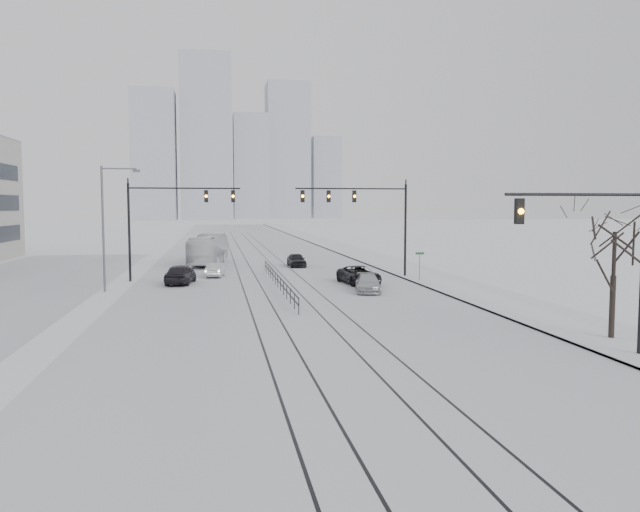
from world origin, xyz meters
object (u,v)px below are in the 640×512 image
Objects in this scene: sedan_nb_right at (368,284)px; sedan_nb_front at (359,275)px; sedan_sb_outer at (216,270)px; sedan_sb_inner at (180,274)px; bare_tree at (615,243)px; traffic_mast_near at (607,246)px; sedan_nb_far at (296,260)px; box_truck at (209,250)px.

sedan_nb_front is at bearing 96.23° from sedan_nb_right.
sedan_sb_outer is 0.73× the size of sedan_nb_front.
sedan_sb_inner is at bearing 67.78° from sedan_sb_outer.
traffic_mast_near is at bearing -128.76° from bare_tree.
sedan_nb_right is at bearing 161.67° from sedan_sb_inner.
sedan_nb_front is 1.19× the size of sedan_nb_right.
traffic_mast_near is 1.51× the size of sedan_sb_inner.
sedan_nb_front is 1.27× the size of sedan_nb_far.
bare_tree is 1.64× the size of sedan_sb_outer.
bare_tree is 23.38m from sedan_nb_front.
sedan_sb_outer is 15.77m from sedan_nb_right.
sedan_nb_front is at bearing 99.65° from traffic_mast_near.
box_truck is at bearing 115.20° from sedan_nb_front.
sedan_nb_far is at bearing 94.30° from sedan_nb_front.
sedan_sb_inner reaches higher than sedan_nb_far.
bare_tree is at bearing 123.20° from box_truck.
sedan_sb_inner is 16.37m from box_truck.
traffic_mast_near reaches higher than sedan_sb_outer.
box_truck reaches higher than sedan_nb_right.
box_truck is at bearing -78.41° from sedan_sb_outer.
box_truck reaches higher than sedan_sb_outer.
bare_tree is at bearing -80.56° from sedan_nb_front.
sedan_nb_right is (-7.07, 17.53, -3.87)m from bare_tree.
bare_tree is 44.74m from box_truck.
sedan_sb_inner is 14.06m from sedan_nb_front.
traffic_mast_near reaches higher than box_truck.
traffic_mast_near is 33.07m from sedan_sb_inner.
sedan_nb_right is (-4.66, 20.54, -3.94)m from traffic_mast_near.
sedan_sb_inner is 0.42× the size of box_truck.
traffic_mast_near is 1.64× the size of sedan_nb_right.
box_truck reaches higher than sedan_sb_inner.
bare_tree reaches higher than sedan_nb_far.
box_truck reaches higher than sedan_nb_far.
sedan_nb_front is 0.45× the size of box_truck.
sedan_sb_outer is at bearing 102.25° from box_truck.
sedan_nb_front is at bearing 106.82° from bare_tree.
bare_tree is at bearing -56.83° from sedan_nb_right.
sedan_nb_right is 19.49m from sedan_nb_far.
bare_tree is 0.55× the size of box_truck.
traffic_mast_near is 1.88× the size of sedan_sb_outer.
sedan_nb_far is (-7.32, 39.85, -3.88)m from traffic_mast_near.
sedan_nb_far is (8.08, 7.76, 0.07)m from sedan_sb_outer.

